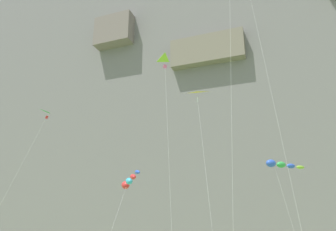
% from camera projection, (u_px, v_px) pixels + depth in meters
% --- Properties ---
extents(cliff_face, '(180.00, 31.07, 74.42)m').
position_uv_depth(cliff_face, '(221.00, 65.00, 71.73)').
color(cliff_face, slate).
rests_on(cliff_face, ground).
extents(kite_windsock_upper_left, '(4.04, 6.30, 7.43)m').
position_uv_depth(kite_windsock_upper_left, '(129.00, 182.00, 28.37)').
color(kite_windsock_upper_left, red).
rests_on(kite_windsock_upper_left, ground).
extents(kite_delta_high_right, '(3.14, 5.19, 14.81)m').
position_uv_depth(kite_delta_high_right, '(197.00, 99.00, 29.56)').
color(kite_delta_high_right, yellow).
rests_on(kite_delta_high_right, ground).
extents(kite_delta_high_center, '(3.07, 5.84, 19.49)m').
position_uv_depth(kite_delta_high_center, '(169.00, 69.00, 33.53)').
color(kite_delta_high_center, '#8CCC33').
rests_on(kite_delta_high_center, ground).
extents(kite_windsock_mid_center, '(4.09, 5.31, 9.18)m').
position_uv_depth(kite_windsock_mid_center, '(280.00, 165.00, 32.00)').
color(kite_windsock_mid_center, blue).
rests_on(kite_windsock_mid_center, ground).
extents(kite_delta_far_right, '(3.72, 5.08, 15.12)m').
position_uv_depth(kite_delta_far_right, '(48.00, 120.00, 36.51)').
color(kite_delta_far_right, green).
rests_on(kite_delta_far_right, ground).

